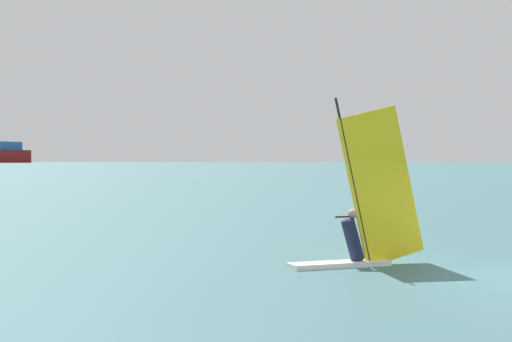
# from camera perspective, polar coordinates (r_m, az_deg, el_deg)

# --- Properties ---
(windsurfer) EXTENTS (3.50, 0.79, 3.97)m
(windsurfer) POSITION_cam_1_polar(r_m,az_deg,el_deg) (17.68, 8.11, -3.63)
(windsurfer) COLOR white
(windsurfer) RESTS_ON ground_plane
(distant_headland) EXTENTS (1016.48, 496.54, 44.38)m
(distant_headland) POSITION_cam_1_polar(r_m,az_deg,el_deg) (1611.59, 1.22, 1.54)
(distant_headland) COLOR #4C564C
(distant_headland) RESTS_ON ground_plane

